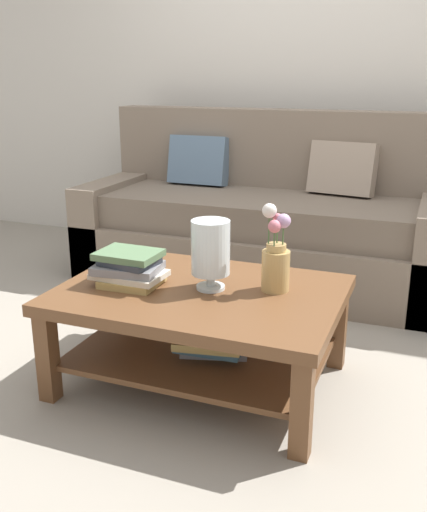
% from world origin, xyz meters
% --- Properties ---
extents(ground_plane, '(10.00, 10.00, 0.00)m').
position_xyz_m(ground_plane, '(0.00, 0.00, 0.00)').
color(ground_plane, gray).
extents(back_wall, '(6.40, 0.12, 2.70)m').
position_xyz_m(back_wall, '(0.00, 1.65, 1.35)').
color(back_wall, beige).
rests_on(back_wall, ground).
extents(couch, '(2.27, 0.90, 1.06)m').
position_xyz_m(couch, '(-0.11, 0.97, 0.36)').
color(couch, '#7A6B5B').
rests_on(couch, ground).
extents(coffee_table, '(1.16, 0.83, 0.43)m').
position_xyz_m(coffee_table, '(0.04, -0.43, 0.31)').
color(coffee_table, brown).
rests_on(coffee_table, ground).
extents(book_stack_main, '(0.30, 0.22, 0.14)m').
position_xyz_m(book_stack_main, '(-0.27, -0.48, 0.50)').
color(book_stack_main, tan).
rests_on(book_stack_main, coffee_table).
extents(glass_hurricane_vase, '(0.16, 0.16, 0.29)m').
position_xyz_m(glass_hurricane_vase, '(0.07, -0.41, 0.60)').
color(glass_hurricane_vase, silver).
rests_on(glass_hurricane_vase, coffee_table).
extents(flower_pitcher, '(0.12, 0.12, 0.36)m').
position_xyz_m(flower_pitcher, '(0.33, -0.33, 0.56)').
color(flower_pitcher, tan).
rests_on(flower_pitcher, coffee_table).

